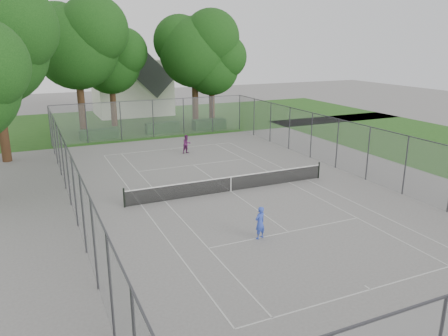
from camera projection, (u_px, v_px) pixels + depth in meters
name	position (u px, v px, depth m)	size (l,w,h in m)	color
ground	(231.00, 191.00, 26.24)	(120.00, 120.00, 0.00)	slate
grass_far	(132.00, 122.00, 48.98)	(60.00, 20.00, 0.00)	#204C15
court_markings	(231.00, 191.00, 26.24)	(11.03, 23.83, 0.01)	beige
tennis_net	(231.00, 183.00, 26.10)	(12.87, 0.10, 1.10)	black
perimeter_fence	(231.00, 162.00, 25.74)	(18.08, 34.08, 3.52)	#38383D
tree_far_left	(77.00, 40.00, 40.02)	(8.90, 8.13, 12.79)	#362013
tree_far_midleft	(111.00, 59.00, 44.79)	(7.03, 6.42, 10.10)	#362013
tree_far_midright	(196.00, 46.00, 44.88)	(8.30, 7.58, 11.94)	#362013
tree_far_right	(213.00, 63.00, 45.66)	(6.56, 5.99, 9.43)	#362013
hedge_left	(99.00, 134.00, 40.39)	(3.52, 1.06, 0.88)	#163F14
hedge_mid	(162.00, 128.00, 42.96)	(3.29, 0.94, 1.03)	#163F14
hedge_right	(209.00, 124.00, 44.83)	(3.35, 1.23, 1.00)	#163F14
house	(131.00, 78.00, 53.03)	(8.77, 6.79, 10.91)	white
girl_player	(260.00, 223.00, 19.77)	(0.56, 0.37, 1.54)	blue
woman_player	(187.00, 144.00, 34.95)	(0.74, 0.57, 1.51)	#632159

